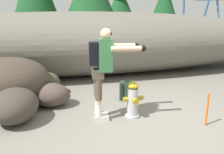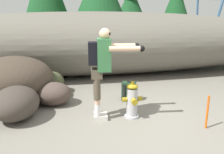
% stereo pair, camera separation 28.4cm
% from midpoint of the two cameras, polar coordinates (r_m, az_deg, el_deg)
% --- Properties ---
extents(ground_plane, '(56.00, 56.00, 0.04)m').
position_cam_midpoint_polar(ground_plane, '(4.37, 4.74, -11.09)').
color(ground_plane, slate).
extents(dirt_embankment, '(16.49, 3.20, 2.12)m').
position_cam_midpoint_polar(dirt_embankment, '(7.87, -5.07, 8.47)').
color(dirt_embankment, '#666056').
rests_on(dirt_embankment, ground_plane).
extents(fire_hydrant, '(0.39, 0.34, 0.72)m').
position_cam_midpoint_polar(fire_hydrant, '(4.38, 3.42, -6.00)').
color(fire_hydrant, '#B2B2B7').
rests_on(fire_hydrant, ground_plane).
extents(utility_worker, '(1.01, 0.60, 1.71)m').
position_cam_midpoint_polar(utility_worker, '(4.10, -4.10, 3.48)').
color(utility_worker, beige).
rests_on(utility_worker, ground_plane).
extents(spare_backpack, '(0.36, 0.36, 0.47)m').
position_cam_midpoint_polar(spare_backpack, '(5.32, 2.20, -3.59)').
color(spare_backpack, '#1E3823').
rests_on(spare_backpack, ground_plane).
extents(boulder_large, '(2.41, 2.36, 1.06)m').
position_cam_midpoint_polar(boulder_large, '(5.54, -26.02, -0.98)').
color(boulder_large, '#42372C').
rests_on(boulder_large, ground_plane).
extents(boulder_mid, '(0.93, 0.83, 0.51)m').
position_cam_midpoint_polar(boulder_mid, '(5.15, -16.69, -4.38)').
color(boulder_mid, '#4A3C35').
rests_on(boulder_mid, ground_plane).
extents(boulder_small, '(0.90, 1.12, 0.63)m').
position_cam_midpoint_polar(boulder_small, '(4.63, -25.12, -6.53)').
color(boulder_small, '#3D362F').
rests_on(boulder_small, ground_plane).
extents(boulder_outlier, '(0.63, 0.77, 0.55)m').
position_cam_midpoint_polar(boulder_outlier, '(5.98, -17.00, -1.59)').
color(boulder_outlier, '#3F442B').
rests_on(boulder_outlier, ground_plane).
extents(survey_stake, '(0.04, 0.04, 0.60)m').
position_cam_midpoint_polar(survey_stake, '(4.32, 21.18, -7.73)').
color(survey_stake, '#E55914').
rests_on(survey_stake, ground_plane).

